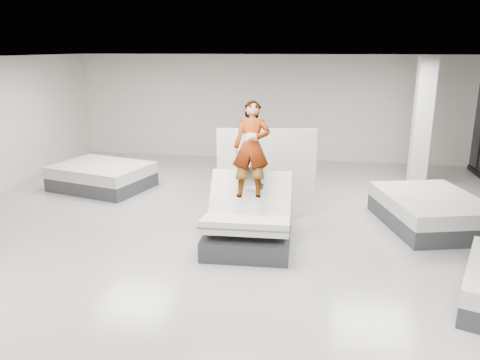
{
  "coord_description": "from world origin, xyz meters",
  "views": [
    {
      "loc": [
        1.53,
        -7.4,
        3.39
      ],
      "look_at": [
        0.12,
        0.89,
        1.0
      ],
      "focal_mm": 35.0,
      "sensor_mm": 36.0,
      "label": 1
    }
  ],
  "objects_px": {
    "person": "(251,168)",
    "hero_bed": "(249,223)",
    "remote": "(262,187)",
    "flat_bed_left_far": "(102,176)",
    "column": "(422,124)",
    "divider_panel": "(266,173)",
    "flat_bed_right_far": "(430,211)"
  },
  "relations": [
    {
      "from": "person",
      "to": "hero_bed",
      "type": "bearing_deg",
      "value": -90.0
    },
    {
      "from": "remote",
      "to": "flat_bed_left_far",
      "type": "relative_size",
      "value": 0.05
    },
    {
      "from": "flat_bed_left_far",
      "to": "column",
      "type": "xyz_separation_m",
      "value": [
        7.73,
        1.44,
        1.3
      ]
    },
    {
      "from": "person",
      "to": "column",
      "type": "distance_m",
      "value": 5.31
    },
    {
      "from": "divider_panel",
      "to": "flat_bed_right_far",
      "type": "xyz_separation_m",
      "value": [
        3.25,
        -0.08,
        -0.61
      ]
    },
    {
      "from": "hero_bed",
      "to": "divider_panel",
      "type": "bearing_deg",
      "value": 85.28
    },
    {
      "from": "remote",
      "to": "divider_panel",
      "type": "height_order",
      "value": "divider_panel"
    },
    {
      "from": "flat_bed_right_far",
      "to": "flat_bed_left_far",
      "type": "xyz_separation_m",
      "value": [
        -7.49,
        1.33,
        -0.0
      ]
    },
    {
      "from": "person",
      "to": "flat_bed_right_far",
      "type": "xyz_separation_m",
      "value": [
        3.39,
        1.1,
        -0.99
      ]
    },
    {
      "from": "hero_bed",
      "to": "person",
      "type": "distance_m",
      "value": 0.98
    },
    {
      "from": "divider_panel",
      "to": "flat_bed_right_far",
      "type": "bearing_deg",
      "value": -9.32
    },
    {
      "from": "remote",
      "to": "flat_bed_left_far",
      "type": "distance_m",
      "value": 5.2
    },
    {
      "from": "hero_bed",
      "to": "flat_bed_right_far",
      "type": "xyz_separation_m",
      "value": [
        3.38,
        1.44,
        -0.08
      ]
    },
    {
      "from": "remote",
      "to": "flat_bed_right_far",
      "type": "relative_size",
      "value": 0.05
    },
    {
      "from": "remote",
      "to": "flat_bed_left_far",
      "type": "bearing_deg",
      "value": 145.12
    },
    {
      "from": "column",
      "to": "flat_bed_left_far",
      "type": "bearing_deg",
      "value": -169.48
    },
    {
      "from": "flat_bed_left_far",
      "to": "person",
      "type": "bearing_deg",
      "value": -30.67
    },
    {
      "from": "remote",
      "to": "column",
      "type": "height_order",
      "value": "column"
    },
    {
      "from": "person",
      "to": "remote",
      "type": "xyz_separation_m",
      "value": [
        0.23,
        -0.34,
        -0.23
      ]
    },
    {
      "from": "flat_bed_right_far",
      "to": "column",
      "type": "bearing_deg",
      "value": 84.99
    },
    {
      "from": "person",
      "to": "column",
      "type": "height_order",
      "value": "column"
    },
    {
      "from": "remote",
      "to": "hero_bed",
      "type": "bearing_deg",
      "value": 178.33
    },
    {
      "from": "hero_bed",
      "to": "flat_bed_right_far",
      "type": "relative_size",
      "value": 0.77
    },
    {
      "from": "flat_bed_right_far",
      "to": "flat_bed_left_far",
      "type": "relative_size",
      "value": 1.02
    },
    {
      "from": "hero_bed",
      "to": "divider_panel",
      "type": "distance_m",
      "value": 1.61
    },
    {
      "from": "person",
      "to": "column",
      "type": "relative_size",
      "value": 0.56
    },
    {
      "from": "flat_bed_right_far",
      "to": "column",
      "type": "height_order",
      "value": "column"
    },
    {
      "from": "remote",
      "to": "divider_panel",
      "type": "relative_size",
      "value": 0.07
    },
    {
      "from": "flat_bed_left_far",
      "to": "divider_panel",
      "type": "bearing_deg",
      "value": -16.51
    },
    {
      "from": "person",
      "to": "remote",
      "type": "height_order",
      "value": "person"
    },
    {
      "from": "person",
      "to": "flat_bed_right_far",
      "type": "height_order",
      "value": "person"
    },
    {
      "from": "hero_bed",
      "to": "column",
      "type": "height_order",
      "value": "column"
    }
  ]
}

